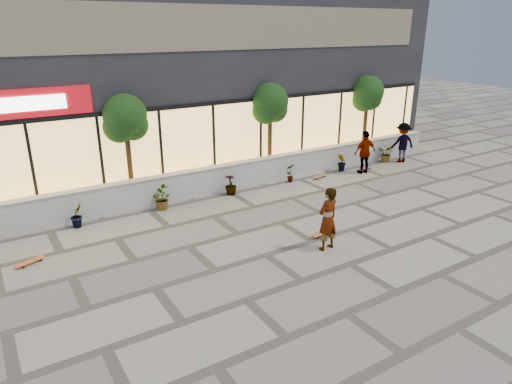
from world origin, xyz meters
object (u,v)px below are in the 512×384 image
tree_east (367,95)px  skater_right_near (365,152)px  skateboard_center (322,233)px  skateboard_right_far (365,168)px  skateboard_right_near (320,176)px  skater_center (328,219)px  skater_right_far (402,143)px  tree_midwest (125,121)px  tree_mideast (270,106)px  skateboard_left (30,261)px

tree_east → skater_right_near: size_ratio=2.09×
skateboard_center → skateboard_right_far: size_ratio=0.99×
skateboard_right_near → skater_center: bearing=-140.0°
skater_right_near → skateboard_right_far: skater_right_near is taller
skater_right_far → skateboard_right_near: size_ratio=2.31×
skater_center → skateboard_right_near: skater_center is taller
skateboard_center → tree_east: bearing=31.0°
tree_midwest → skater_center: bearing=-62.0°
tree_midwest → tree_east: 11.50m
skater_right_near → skater_right_far: bearing=-167.7°
skateboard_center → skateboard_right_near: (3.54, 4.41, -0.00)m
skateboard_center → tree_mideast: bearing=64.2°
tree_east → skateboard_center: size_ratio=4.65×
skateboard_left → skateboard_right_near: (11.40, 1.61, 0.00)m
tree_midwest → tree_mideast: size_ratio=1.00×
skater_right_near → skateboard_right_near: (-2.06, 0.47, -0.86)m
tree_mideast → skateboard_center: bearing=-108.5°
tree_east → skater_right_far: bearing=-62.0°
skateboard_center → skateboard_right_far: (5.98, 4.20, 0.00)m
tree_mideast → skateboard_center: 6.88m
tree_mideast → skateboard_right_near: size_ratio=4.85×
skateboard_left → skateboard_right_far: size_ratio=0.92×
skater_center → skater_right_near: size_ratio=1.00×
skateboard_center → skateboard_left: size_ratio=1.07×
skater_right_near → skateboard_right_far: (0.37, 0.25, -0.85)m
tree_east → skateboard_right_far: bearing=-131.1°
skater_right_near → skateboard_right_near: skater_right_near is taller
skater_right_near → skateboard_left: (-13.46, -1.14, -0.86)m
tree_midwest → skateboard_center: size_ratio=4.65×
skateboard_right_near → skater_right_far: bearing=-13.5°
skater_center → skateboard_right_far: 8.18m
tree_mideast → skater_right_near: 4.61m
skater_right_far → skateboard_right_near: 4.87m
skater_center → skateboard_center: skater_center is taller
skater_center → skateboard_right_near: (4.03, 5.16, -0.86)m
skater_right_far → skateboard_center: bearing=42.9°
tree_mideast → tree_east: (5.50, 0.00, 0.00)m
tree_east → skateboard_right_near: (-3.93, -1.50, -2.91)m
tree_midwest → skateboard_left: bearing=-141.0°
skateboard_left → skater_right_far: bearing=-14.9°
tree_east → skateboard_center: bearing=-141.7°
tree_east → tree_mideast: bearing=180.0°
skater_right_far → skateboard_right_far: size_ratio=2.18×
tree_mideast → skateboard_left: 10.71m
tree_midwest → tree_mideast: bearing=0.0°
skater_center → tree_midwest: bearing=-68.6°
skater_right_far → skateboard_left: bearing=20.9°
tree_mideast → skater_right_near: size_ratio=2.09×
skater_right_near → skateboard_center: skater_right_near is taller
tree_mideast → tree_midwest: bearing=180.0°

